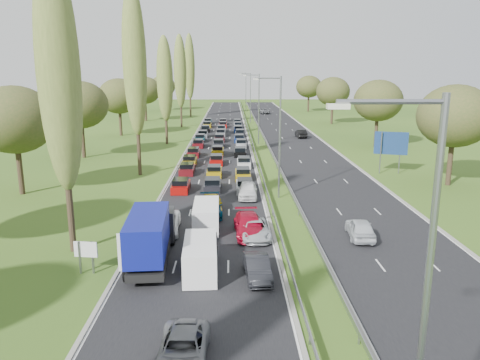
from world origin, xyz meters
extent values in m
plane|color=#325219|center=(4.50, 80.00, 0.00)|extent=(260.00, 260.00, 0.00)
cube|color=black|center=(-2.25, 82.50, 0.00)|extent=(10.50, 215.00, 0.04)
cube|color=black|center=(11.25, 82.50, 0.00)|extent=(10.50, 215.00, 0.04)
cube|color=gray|center=(3.35, 82.50, 0.55)|extent=(0.06, 215.00, 0.32)
cube|color=gray|center=(5.65, 82.50, 0.55)|extent=(0.06, 215.00, 0.32)
cylinder|color=gray|center=(4.50, 8.00, 6.00)|extent=(0.18, 0.18, 12.00)
cylinder|color=gray|center=(4.50, 43.00, 6.00)|extent=(0.18, 0.18, 12.00)
cylinder|color=gray|center=(4.50, 78.00, 6.00)|extent=(0.18, 0.18, 12.00)
cylinder|color=gray|center=(4.50, 113.00, 6.00)|extent=(0.18, 0.18, 12.00)
cylinder|color=gray|center=(4.50, 148.00, 6.00)|extent=(0.18, 0.18, 12.00)
cylinder|color=#2D2116|center=(-11.50, 29.00, 3.60)|extent=(0.44, 0.44, 7.20)
ellipsoid|color=#5F6F2F|center=(-11.50, 29.00, 12.40)|extent=(2.80, 2.80, 16.00)
cylinder|color=#2D2116|center=(-11.50, 54.00, 3.96)|extent=(0.44, 0.44, 7.92)
ellipsoid|color=#5F6F2F|center=(-11.50, 54.00, 13.64)|extent=(2.80, 2.80, 17.60)
cylinder|color=#2D2116|center=(-11.50, 79.00, 3.24)|extent=(0.44, 0.44, 6.48)
ellipsoid|color=#5F6F2F|center=(-11.50, 79.00, 11.16)|extent=(2.80, 2.80, 14.40)
cylinder|color=#2D2116|center=(-11.50, 104.00, 3.60)|extent=(0.44, 0.44, 7.20)
ellipsoid|color=#5F6F2F|center=(-11.50, 104.00, 12.40)|extent=(2.80, 2.80, 16.00)
cylinder|color=#2D2116|center=(-11.50, 129.00, 3.96)|extent=(0.44, 0.44, 7.92)
ellipsoid|color=#5F6F2F|center=(-11.50, 129.00, 13.64)|extent=(2.80, 2.80, 17.60)
cylinder|color=#2D2116|center=(-22.00, 45.00, 2.42)|extent=(0.56, 0.56, 4.84)
ellipsoid|color=#38471E|center=(-22.00, 45.00, 7.70)|extent=(8.00, 8.00, 6.80)
cylinder|color=#2D2116|center=(-22.00, 66.00, 2.42)|extent=(0.56, 0.56, 4.84)
ellipsoid|color=#38471E|center=(-22.00, 66.00, 7.70)|extent=(8.00, 8.00, 6.80)
cylinder|color=#2D2116|center=(-22.00, 90.00, 2.42)|extent=(0.56, 0.56, 4.84)
ellipsoid|color=#38471E|center=(-22.00, 90.00, 7.70)|extent=(8.00, 8.00, 6.80)
cylinder|color=#2D2116|center=(-22.00, 118.00, 2.42)|extent=(0.56, 0.56, 4.84)
ellipsoid|color=#38471E|center=(-22.00, 118.00, 7.70)|extent=(8.00, 8.00, 6.80)
cylinder|color=#2D2116|center=(-22.00, 150.00, 2.42)|extent=(0.56, 0.56, 4.84)
ellipsoid|color=#38471E|center=(-22.00, 150.00, 7.70)|extent=(8.00, 8.00, 6.80)
cylinder|color=#2D2116|center=(24.00, 48.00, 2.42)|extent=(0.56, 0.56, 4.84)
ellipsoid|color=#38471E|center=(24.00, 48.00, 7.70)|extent=(8.00, 8.00, 6.80)
cylinder|color=#2D2116|center=(24.00, 75.00, 2.42)|extent=(0.56, 0.56, 4.84)
ellipsoid|color=#38471E|center=(24.00, 75.00, 7.70)|extent=(8.00, 8.00, 6.80)
cylinder|color=#2D2116|center=(24.00, 110.00, 2.42)|extent=(0.56, 0.56, 4.84)
ellipsoid|color=#38471E|center=(24.00, 110.00, 7.70)|extent=(8.00, 8.00, 6.80)
cylinder|color=#2D2116|center=(24.00, 145.00, 2.42)|extent=(0.56, 0.56, 4.84)
ellipsoid|color=#38471E|center=(24.00, 145.00, 7.70)|extent=(8.00, 8.00, 6.80)
cube|color=#A50C0A|center=(-5.63, 45.84, 0.44)|extent=(1.75, 4.00, 0.80)
cube|color=#590F14|center=(-5.74, 54.48, 0.44)|extent=(1.75, 4.00, 0.80)
cube|color=#BF990C|center=(-5.88, 59.82, 0.44)|extent=(1.75, 4.00, 0.80)
cube|color=#590F14|center=(-5.88, 66.51, 0.44)|extent=(1.75, 4.00, 0.80)
cube|color=#590F14|center=(-5.74, 75.21, 0.44)|extent=(1.75, 4.00, 0.80)
cube|color=#053F4C|center=(-5.88, 81.76, 0.44)|extent=(1.75, 4.00, 0.80)
cube|color=slate|center=(-5.66, 87.23, 0.44)|extent=(1.75, 4.00, 0.80)
cube|color=black|center=(-5.61, 95.47, 0.44)|extent=(1.75, 4.00, 0.80)
cube|color=#BF990C|center=(-5.63, 103.45, 0.44)|extent=(1.75, 4.00, 0.80)
cube|color=#053F4C|center=(-5.83, 110.38, 0.44)|extent=(1.75, 4.00, 0.80)
cube|color=black|center=(-2.27, 46.14, 0.44)|extent=(1.75, 4.00, 0.80)
cube|color=#BF990C|center=(-2.32, 52.95, 0.44)|extent=(1.75, 4.00, 0.80)
cube|color=#A50C0A|center=(-2.28, 60.50, 0.44)|extent=(1.75, 4.00, 0.80)
cube|color=#BF990C|center=(-2.32, 68.00, 0.44)|extent=(1.75, 4.00, 0.80)
cube|color=black|center=(-2.36, 75.22, 0.44)|extent=(1.75, 4.00, 0.80)
cube|color=#590F14|center=(-2.34, 81.67, 0.44)|extent=(1.75, 4.00, 0.80)
cube|color=slate|center=(-2.28, 89.05, 0.44)|extent=(1.75, 4.00, 0.80)
cube|color=#B2B7BC|center=(-2.30, 95.72, 0.44)|extent=(1.75, 4.00, 0.80)
cube|color=#A50C0A|center=(-2.10, 103.08, 0.44)|extent=(1.75, 4.00, 0.80)
cube|color=#590F14|center=(-2.16, 109.48, 0.44)|extent=(1.75, 4.00, 0.80)
cube|color=#B2B7BC|center=(1.14, 45.67, 0.44)|extent=(1.75, 4.00, 0.80)
cube|color=#BF990C|center=(1.10, 51.52, 0.44)|extent=(1.75, 4.00, 0.80)
cube|color=silver|center=(1.40, 58.62, 0.44)|extent=(1.75, 4.00, 0.80)
cube|color=black|center=(1.07, 66.80, 0.44)|extent=(1.75, 4.00, 0.80)
cube|color=#B2B7BC|center=(1.39, 75.19, 0.44)|extent=(1.75, 4.00, 0.80)
cube|color=navy|center=(1.19, 81.20, 0.44)|extent=(1.75, 4.00, 0.80)
cube|color=black|center=(1.45, 88.63, 0.44)|extent=(1.75, 4.00, 0.80)
cube|color=navy|center=(1.24, 94.69, 0.44)|extent=(1.75, 4.00, 0.80)
cube|color=#B2B7BC|center=(1.30, 102.18, 0.44)|extent=(1.75, 4.00, 0.80)
cube|color=slate|center=(1.24, 108.40, 0.44)|extent=(1.75, 4.00, 0.80)
imported|color=silver|center=(-5.68, 32.70, 0.80)|extent=(2.86, 5.72, 1.55)
imported|color=slate|center=(-2.42, 15.67, 0.67)|extent=(2.26, 4.72, 1.30)
imported|color=#05344D|center=(-2.16, 37.35, 0.76)|extent=(2.39, 5.23, 1.48)
imported|color=#BEA40C|center=(-2.07, 37.92, 0.82)|extent=(2.16, 4.82, 1.61)
imported|color=black|center=(1.30, 24.23, 0.70)|extent=(1.73, 4.23, 1.36)
imported|color=#B2B7BC|center=(1.50, 31.43, 0.68)|extent=(2.49, 4.89, 1.32)
imported|color=#A40A22|center=(1.08, 32.08, 0.79)|extent=(2.47, 5.44, 1.55)
imported|color=white|center=(1.37, 43.03, 0.81)|extent=(2.05, 4.68, 1.57)
imported|color=silver|center=(9.54, 31.22, 0.78)|extent=(2.15, 4.59, 1.52)
imported|color=black|center=(13.11, 86.36, 0.79)|extent=(1.85, 4.74, 1.54)
imported|color=slate|center=(9.73, 137.63, 0.80)|extent=(2.95, 5.79, 1.57)
cube|color=black|center=(-5.62, 26.90, 0.72)|extent=(2.25, 8.45, 0.50)
cube|color=navy|center=(-5.62, 25.87, 2.40)|extent=(2.35, 6.38, 2.37)
cube|color=silver|center=(-5.62, 22.71, 2.40)|extent=(2.29, 0.06, 2.27)
cube|color=black|center=(-5.62, 30.09, 1.57)|extent=(2.29, 2.07, 2.20)
cylinder|color=black|center=(-5.62, 29.93, 0.52)|extent=(1.97, 1.00, 1.00)
cylinder|color=black|center=(-5.62, 23.88, 0.52)|extent=(1.97, 1.00, 1.00)
cube|color=white|center=(-2.24, 25.04, 1.08)|extent=(2.03, 5.07, 2.03)
cube|color=black|center=(-2.24, 27.27, 0.98)|extent=(1.98, 0.81, 1.62)
cylinder|color=black|center=(-3.10, 26.66, 0.36)|extent=(0.25, 0.69, 0.69)
cylinder|color=black|center=(-1.38, 23.42, 0.36)|extent=(0.25, 0.69, 0.69)
cube|color=white|center=(-2.31, 33.66, 1.08)|extent=(2.01, 5.03, 2.01)
cube|color=black|center=(-2.31, 35.87, 0.97)|extent=(1.96, 0.80, 1.61)
cylinder|color=black|center=(-3.16, 35.26, 0.36)|extent=(0.25, 0.68, 0.68)
cylinder|color=black|center=(-1.45, 32.05, 0.36)|extent=(0.25, 0.68, 0.68)
cylinder|color=gray|center=(-9.80, 25.18, 1.05)|extent=(0.16, 0.16, 2.10)
cylinder|color=gray|center=(-9.00, 25.18, 1.05)|extent=(0.16, 0.16, 2.10)
cube|color=silver|center=(-9.40, 25.18, 1.60)|extent=(1.50, 0.30, 1.00)
cylinder|color=gray|center=(18.20, 54.15, 2.60)|extent=(0.16, 0.16, 5.20)
cylinder|color=gray|center=(20.60, 54.15, 2.60)|extent=(0.16, 0.16, 5.20)
cube|color=navy|center=(19.40, 54.15, 3.80)|extent=(3.84, 1.32, 2.80)
camera|label=1|loc=(-0.28, -2.42, 12.47)|focal=35.00mm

